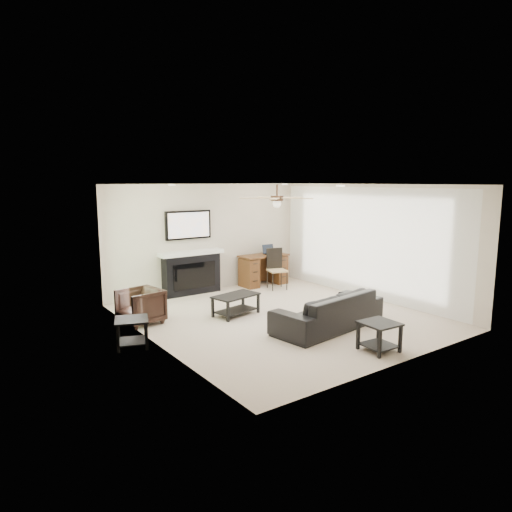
# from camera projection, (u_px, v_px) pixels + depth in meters

# --- Properties ---
(room_shell) EXTENTS (5.50, 5.54, 2.52)m
(room_shell) POSITION_uv_depth(u_px,v_px,m) (285.00, 228.00, 8.59)
(room_shell) COLOR beige
(room_shell) RESTS_ON ground
(sofa) EXTENTS (2.28, 1.13, 0.64)m
(sofa) POSITION_uv_depth(u_px,v_px,m) (328.00, 310.00, 8.01)
(sofa) COLOR black
(sofa) RESTS_ON ground
(armchair) EXTENTS (0.80, 0.78, 0.64)m
(armchair) POSITION_uv_depth(u_px,v_px,m) (140.00, 306.00, 8.25)
(armchair) COLOR black
(armchair) RESTS_ON ground
(coffee_table) EXTENTS (0.98, 0.67, 0.40)m
(coffee_table) POSITION_uv_depth(u_px,v_px,m) (236.00, 305.00, 8.80)
(coffee_table) COLOR black
(coffee_table) RESTS_ON ground
(end_table_near) EXTENTS (0.55, 0.55, 0.45)m
(end_table_near) POSITION_uv_depth(u_px,v_px,m) (379.00, 337.00, 6.93)
(end_table_near) COLOR black
(end_table_near) RESTS_ON ground
(end_table_left) EXTENTS (0.64, 0.64, 0.45)m
(end_table_left) POSITION_uv_depth(u_px,v_px,m) (132.00, 333.00, 7.10)
(end_table_left) COLOR black
(end_table_left) RESTS_ON ground
(fireplace_unit) EXTENTS (1.52, 0.34, 1.91)m
(fireplace_unit) POSITION_uv_depth(u_px,v_px,m) (191.00, 253.00, 10.32)
(fireplace_unit) COLOR black
(fireplace_unit) RESTS_ON ground
(desk) EXTENTS (1.22, 0.56, 0.76)m
(desk) POSITION_uv_depth(u_px,v_px,m) (264.00, 270.00, 11.33)
(desk) COLOR #422410
(desk) RESTS_ON ground
(desk_chair) EXTENTS (0.53, 0.54, 0.97)m
(desk_chair) POSITION_uv_depth(u_px,v_px,m) (277.00, 269.00, 10.87)
(desk_chair) COLOR black
(desk_chair) RESTS_ON ground
(laptop) EXTENTS (0.33, 0.24, 0.23)m
(laptop) POSITION_uv_depth(u_px,v_px,m) (270.00, 250.00, 11.35)
(laptop) COLOR black
(laptop) RESTS_ON desk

